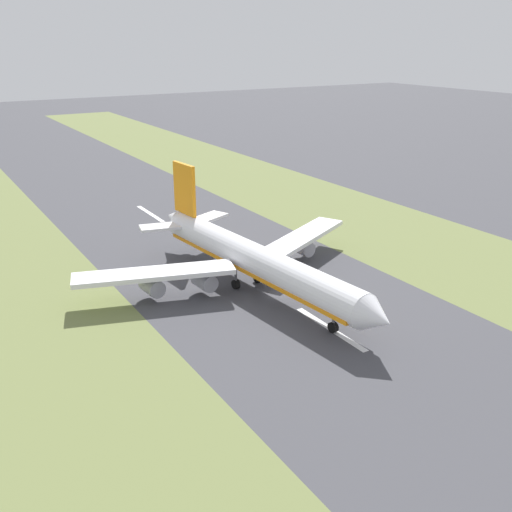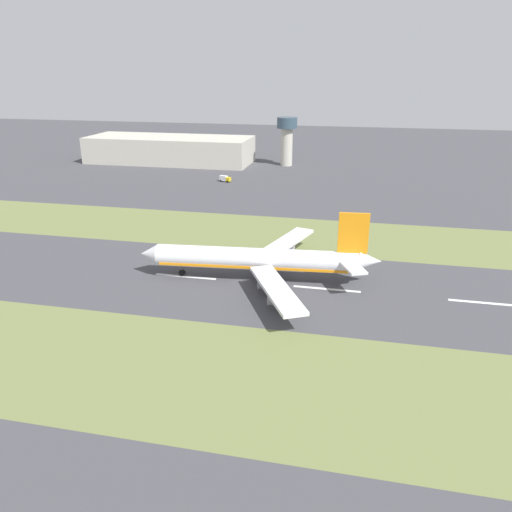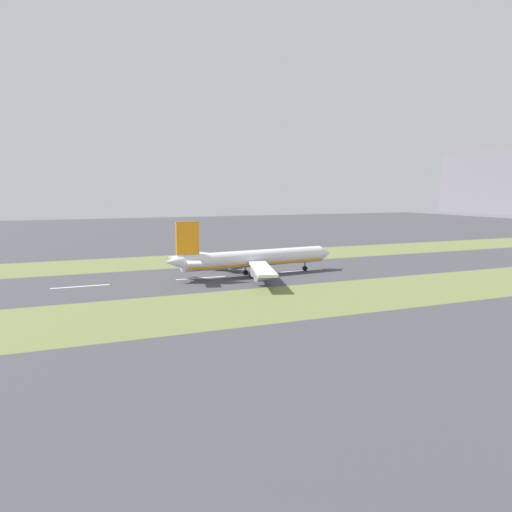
% 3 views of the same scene
% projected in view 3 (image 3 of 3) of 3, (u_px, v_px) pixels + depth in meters
% --- Properties ---
extents(ground_plane, '(800.00, 800.00, 0.00)m').
position_uv_depth(ground_plane, '(263.00, 273.00, 184.02)').
color(ground_plane, '#424247').
extents(grass_median_west, '(40.00, 600.00, 0.01)m').
position_uv_depth(grass_median_west, '(223.00, 258.00, 225.02)').
color(grass_median_west, olive).
rests_on(grass_median_west, ground).
extents(grass_median_east, '(40.00, 600.00, 0.01)m').
position_uv_depth(grass_median_east, '(327.00, 297.00, 143.01)').
color(grass_median_east, olive).
rests_on(grass_median_east, ground).
extents(centreline_dash_near, '(1.20, 18.00, 0.01)m').
position_uv_depth(centreline_dash_near, '(80.00, 286.00, 159.01)').
color(centreline_dash_near, silver).
rests_on(centreline_dash_near, ground).
extents(centreline_dash_mid, '(1.20, 18.00, 0.01)m').
position_uv_depth(centreline_dash_mid, '(201.00, 278.00, 174.64)').
color(centreline_dash_mid, silver).
rests_on(centreline_dash_mid, ground).
extents(centreline_dash_far, '(1.20, 18.00, 0.01)m').
position_uv_depth(centreline_dash_far, '(302.00, 271.00, 190.27)').
color(centreline_dash_far, silver).
rests_on(centreline_dash_far, ground).
extents(airplane_main_jet, '(63.86, 67.22, 20.20)m').
position_uv_depth(airplane_main_jet, '(251.00, 259.00, 178.63)').
color(airplane_main_jet, white).
rests_on(airplane_main_jet, ground).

